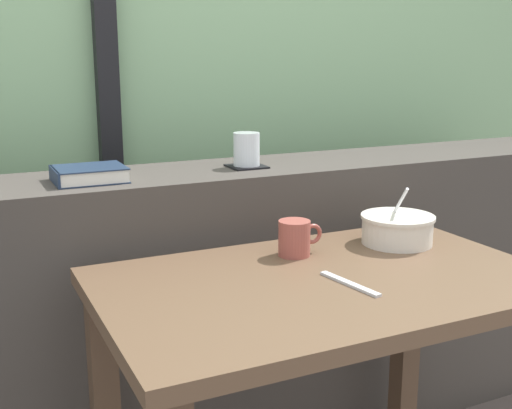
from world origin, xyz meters
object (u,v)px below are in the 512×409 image
(breakfast_table, at_px, (324,335))
(ceramic_mug, at_px, (295,238))
(juice_glass, at_px, (247,151))
(closed_book, at_px, (89,174))
(coaster_square, at_px, (247,166))
(fork_utensil, at_px, (350,284))
(soup_bowl, at_px, (397,230))

(breakfast_table, height_order, ceramic_mug, ceramic_mug)
(juice_glass, xyz_separation_m, closed_book, (-0.45, -0.02, -0.03))
(coaster_square, height_order, closed_book, closed_book)
(coaster_square, distance_m, juice_glass, 0.04)
(coaster_square, bearing_deg, fork_utensil, -93.28)
(closed_book, height_order, ceramic_mug, closed_book)
(fork_utensil, bearing_deg, juice_glass, 77.80)
(juice_glass, xyz_separation_m, fork_utensil, (-0.03, -0.58, -0.20))
(juice_glass, bearing_deg, closed_book, -177.91)
(breakfast_table, relative_size, ceramic_mug, 8.58)
(ceramic_mug, bearing_deg, soup_bowl, -5.02)
(fork_utensil, distance_m, ceramic_mug, 0.23)
(closed_book, xyz_separation_m, soup_bowl, (0.69, -0.36, -0.14))
(breakfast_table, bearing_deg, soup_bowl, 25.48)
(juice_glass, distance_m, closed_book, 0.45)
(fork_utensil, bearing_deg, breakfast_table, 98.70)
(coaster_square, bearing_deg, juice_glass, 180.00)
(breakfast_table, xyz_separation_m, juice_glass, (0.05, 0.52, 0.34))
(coaster_square, height_order, ceramic_mug, coaster_square)
(juice_glass, distance_m, ceramic_mug, 0.39)
(coaster_square, xyz_separation_m, fork_utensil, (-0.03, -0.58, -0.15))
(juice_glass, bearing_deg, soup_bowl, -57.37)
(soup_bowl, distance_m, fork_utensil, 0.34)
(ceramic_mug, bearing_deg, coaster_square, 84.03)
(breakfast_table, bearing_deg, juice_glass, 84.19)
(juice_glass, height_order, closed_book, juice_glass)
(breakfast_table, xyz_separation_m, fork_utensil, (0.02, -0.06, 0.14))
(ceramic_mug, bearing_deg, fork_utensil, -89.06)
(juice_glass, relative_size, ceramic_mug, 0.83)
(fork_utensil, height_order, ceramic_mug, ceramic_mug)
(coaster_square, relative_size, soup_bowl, 0.54)
(coaster_square, height_order, juice_glass, juice_glass)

